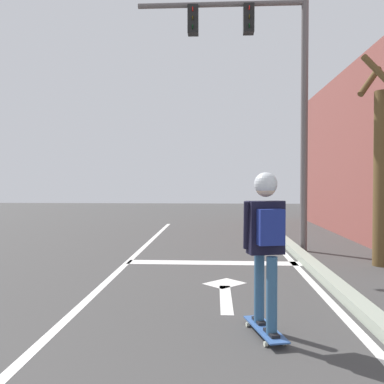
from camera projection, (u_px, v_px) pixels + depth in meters
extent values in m
cube|color=silver|center=(84.00, 303.00, 5.49)|extent=(0.12, 20.00, 0.01)
cube|color=silver|center=(335.00, 307.00, 5.31)|extent=(0.12, 20.00, 0.01)
cube|color=silver|center=(214.00, 263.00, 8.16)|extent=(3.41, 0.40, 0.01)
cube|color=silver|center=(226.00, 299.00, 5.68)|extent=(0.16, 1.40, 0.01)
cube|color=silver|center=(224.00, 283.00, 6.53)|extent=(0.71, 0.71, 0.01)
cube|color=#949C8B|center=(355.00, 302.00, 5.29)|extent=(0.24, 24.00, 0.14)
cube|color=#325796|center=(265.00, 329.00, 4.34)|extent=(0.40, 0.85, 0.02)
cube|color=#B2B2B7|center=(256.00, 321.00, 4.61)|extent=(0.17, 0.09, 0.01)
cylinder|color=silver|center=(247.00, 324.00, 4.60)|extent=(0.04, 0.06, 0.05)
cylinder|color=silver|center=(264.00, 323.00, 4.63)|extent=(0.04, 0.06, 0.05)
cube|color=#B2B2B7|center=(275.00, 340.00, 4.06)|extent=(0.17, 0.09, 0.01)
cylinder|color=silver|center=(266.00, 344.00, 4.04)|extent=(0.04, 0.06, 0.05)
cylinder|color=silver|center=(285.00, 343.00, 4.08)|extent=(0.04, 0.06, 0.05)
cylinder|color=#2F5679|center=(259.00, 286.00, 4.51)|extent=(0.11, 0.11, 0.78)
cube|color=black|center=(259.00, 321.00, 4.52)|extent=(0.14, 0.25, 0.03)
cylinder|color=#2F5679|center=(272.00, 296.00, 4.15)|extent=(0.11, 0.11, 0.78)
cube|color=black|center=(271.00, 333.00, 4.16)|extent=(0.14, 0.25, 0.03)
cube|color=black|center=(265.00, 227.00, 4.31)|extent=(0.40, 0.26, 0.55)
cylinder|color=black|center=(247.00, 225.00, 4.30)|extent=(0.07, 0.13, 0.50)
cylinder|color=black|center=(282.00, 224.00, 4.37)|extent=(0.07, 0.07, 0.50)
sphere|color=beige|center=(266.00, 187.00, 4.30)|extent=(0.22, 0.22, 0.22)
sphere|color=silver|center=(266.00, 184.00, 4.30)|extent=(0.24, 0.24, 0.24)
cube|color=navy|center=(270.00, 227.00, 4.17)|extent=(0.29, 0.20, 0.36)
cylinder|color=#605959|center=(304.00, 120.00, 9.47)|extent=(0.16, 0.16, 5.99)
cylinder|color=#605959|center=(221.00, 4.00, 9.50)|extent=(3.81, 0.12, 0.12)
cube|color=black|center=(249.00, 19.00, 9.47)|extent=(0.24, 0.28, 0.64)
cylinder|color=red|center=(249.00, 8.00, 9.32)|extent=(0.02, 0.10, 0.10)
cylinder|color=#3C3106|center=(249.00, 17.00, 9.32)|extent=(0.02, 0.10, 0.10)
cylinder|color=black|center=(249.00, 26.00, 9.33)|extent=(0.02, 0.10, 0.10)
cube|color=black|center=(193.00, 20.00, 9.54)|extent=(0.24, 0.28, 0.64)
cylinder|color=red|center=(193.00, 9.00, 9.39)|extent=(0.02, 0.10, 0.10)
cylinder|color=#3C3106|center=(193.00, 18.00, 9.39)|extent=(0.02, 0.10, 0.10)
cylinder|color=black|center=(193.00, 27.00, 9.40)|extent=(0.02, 0.10, 0.10)
cylinder|color=brown|center=(383.00, 179.00, 7.84)|extent=(0.34, 0.34, 3.30)
cylinder|color=brown|center=(370.00, 81.00, 8.04)|extent=(0.60, 0.48, 0.65)
cylinder|color=brown|center=(380.00, 73.00, 7.56)|extent=(0.62, 0.48, 0.78)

